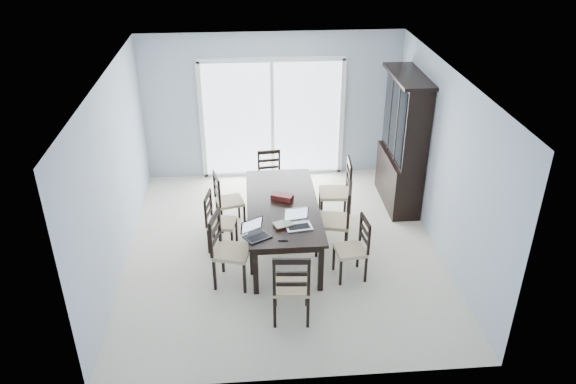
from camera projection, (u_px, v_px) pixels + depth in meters
name	position (u px, v px, depth m)	size (l,w,h in m)	color
floor	(283.00, 248.00, 8.25)	(5.00, 5.00, 0.00)	beige
ceiling	(282.00, 76.00, 7.01)	(5.00, 5.00, 0.00)	white
back_wall	(272.00, 107.00, 9.82)	(4.50, 0.02, 2.60)	#A5B3C4
wall_left	(114.00, 175.00, 7.47)	(0.02, 5.00, 2.60)	#A5B3C4
wall_right	(444.00, 163.00, 7.79)	(0.02, 5.00, 2.60)	#A5B3C4
balcony	(270.00, 153.00, 11.34)	(4.50, 2.00, 0.10)	gray
railing	(267.00, 108.00, 11.93)	(4.50, 0.06, 1.10)	#99999E
dining_table	(283.00, 209.00, 7.93)	(1.00, 2.20, 0.75)	black
china_hutch	(403.00, 143.00, 8.98)	(0.50, 1.38, 2.20)	black
sliding_door	(272.00, 119.00, 9.90)	(2.52, 0.05, 2.18)	silver
chair_left_near	(224.00, 242.00, 7.26)	(0.55, 0.54, 1.18)	black
chair_left_mid	(216.00, 215.00, 8.04)	(0.45, 0.44, 1.01)	black
chair_left_far	(224.00, 195.00, 8.54)	(0.48, 0.47, 1.04)	black
chair_right_near	(357.00, 242.00, 7.43)	(0.43, 0.42, 1.02)	black
chair_right_mid	(341.00, 213.00, 7.90)	(0.56, 0.55, 1.20)	black
chair_right_far	(341.00, 185.00, 8.66)	(0.49, 0.48, 1.19)	black
chair_end_near	(291.00, 281.00, 6.56)	(0.47, 0.48, 1.16)	black
chair_end_far	(270.00, 172.00, 9.27)	(0.42, 0.43, 1.02)	black
laptop_dark	(257.00, 234.00, 7.11)	(0.39, 0.36, 0.22)	black
laptop_silver	(299.00, 224.00, 7.32)	(0.37, 0.28, 0.23)	#B4B4B6
book_stack	(282.00, 225.00, 7.37)	(0.28, 0.25, 0.04)	maroon
cell_phone	(283.00, 240.00, 7.08)	(0.12, 0.06, 0.01)	black
game_box	(282.00, 197.00, 8.00)	(0.30, 0.15, 0.08)	#460E0E
hot_tub	(256.00, 131.00, 11.12)	(1.82, 1.65, 0.87)	brown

